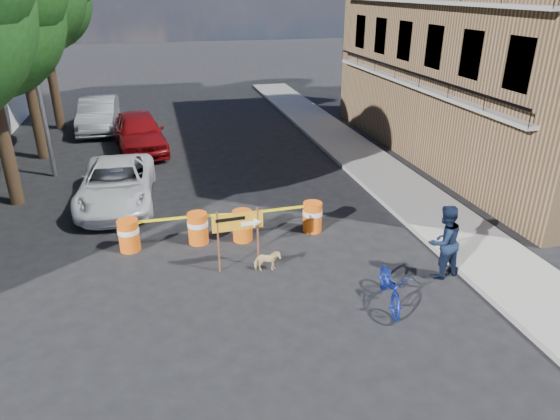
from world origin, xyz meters
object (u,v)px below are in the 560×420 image
barrel_mid_right (242,225)px  sedan_silver (99,114)px  suv_white (117,184)px  barrel_far_right (312,216)px  sedan_red (139,132)px  barrel_far_left (129,235)px  detour_sign (244,226)px  bicycle (392,268)px  pedestrian (444,242)px  dog (267,261)px  barrel_mid_left (198,227)px

barrel_mid_right → sedan_silver: sedan_silver is taller
barrel_mid_right → suv_white: (-3.56, 3.65, 0.23)m
barrel_far_right → sedan_red: (-4.95, 9.47, 0.37)m
barrel_far_left → sedan_red: sedan_red is taller
detour_sign → bicycle: size_ratio=0.90×
pedestrian → bicycle: 1.95m
detour_sign → sedan_red: (-2.63, 11.10, -0.36)m
suv_white → sedan_silver: 10.08m
barrel_far_right → detour_sign: 2.93m
suv_white → dog: bearing=-52.3°
detour_sign → bicycle: bearing=-42.1°
barrel_far_left → pedestrian: bearing=-23.3°
sedan_red → sedan_silver: (-2.00, 4.10, -0.04)m
barrel_far_left → detour_sign: size_ratio=0.54×
barrel_far_right → suv_white: suv_white is taller
barrel_mid_right → pedestrian: size_ratio=0.47×
detour_sign → bicycle: bicycle is taller
barrel_far_left → barrel_mid_right: 3.12m
pedestrian → suv_white: pedestrian is taller
barrel_far_right → sedan_silver: bearing=117.1°
suv_white → bicycle: bearing=-48.0°
suv_white → sedan_red: size_ratio=1.02×
barrel_far_left → sedan_red: size_ratio=0.18×
detour_sign → suv_white: detour_sign is taller
bicycle → dog: bicycle is taller
barrel_mid_right → pedestrian: bearing=-34.9°
suv_white → sedan_red: sedan_red is taller
pedestrian → suv_white: 10.48m
barrel_mid_right → suv_white: suv_white is taller
barrel_mid_left → suv_white: bearing=123.6°
dog → barrel_mid_right: bearing=12.9°
bicycle → dog: (-2.38, 2.09, -0.65)m
barrel_far_right → pedestrian: size_ratio=0.47×
barrel_mid_left → barrel_far_right: size_ratio=1.00×
barrel_far_left → bicycle: bicycle is taller
barrel_mid_right → bicycle: bearing=-55.6°
barrel_mid_right → dog: 1.87m
barrel_far_right → barrel_mid_left: bearing=178.8°
barrel_far_left → sedan_silver: 13.60m
barrel_far_left → pedestrian: size_ratio=0.47×
sedan_silver → detour_sign: bearing=-71.7°
sedan_red → sedan_silver: 4.56m
pedestrian → dog: bearing=-29.6°
barrel_mid_left → pedestrian: 6.57m
barrel_far_right → bicycle: 4.07m
barrel_mid_right → pedestrian: pedestrian is taller
barrel_far_right → detour_sign: detour_sign is taller
barrel_far_left → barrel_far_right: size_ratio=1.00×
barrel_far_left → bicycle: (5.80, -4.09, 0.45)m
pedestrian → suv_white: bearing=-52.7°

